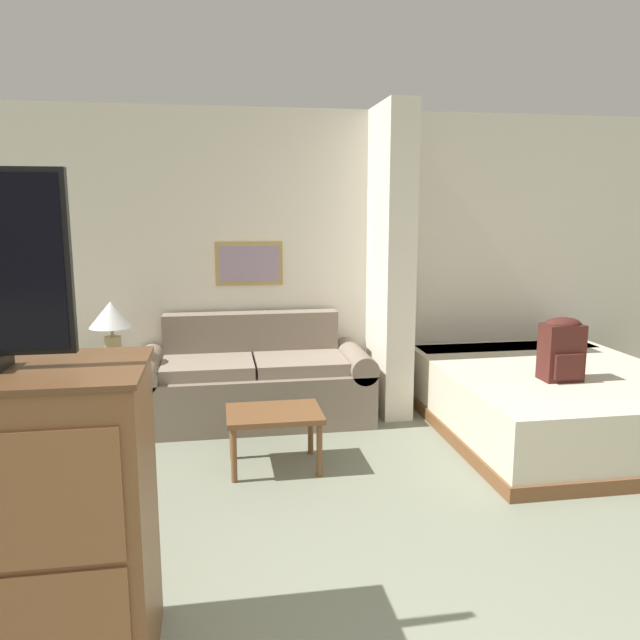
# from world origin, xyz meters

# --- Properties ---
(wall_back) EXTENTS (7.22, 0.16, 2.60)m
(wall_back) POSITION_xyz_m (-0.00, 4.18, 1.29)
(wall_back) COLOR silver
(wall_back) RESTS_ON ground_plane
(wall_partition_pillar) EXTENTS (0.24, 0.72, 2.60)m
(wall_partition_pillar) POSITION_xyz_m (0.78, 3.76, 1.30)
(wall_partition_pillar) COLOR silver
(wall_partition_pillar) RESTS_ON ground_plane
(couch) EXTENTS (1.94, 0.84, 0.86)m
(couch) POSITION_xyz_m (-0.40, 3.70, 0.32)
(couch) COLOR gray
(couch) RESTS_ON ground_plane
(coffee_table) EXTENTS (0.64, 0.47, 0.40)m
(coffee_table) POSITION_xyz_m (-0.33, 2.65, 0.35)
(coffee_table) COLOR brown
(coffee_table) RESTS_ON ground_plane
(side_table) EXTENTS (0.43, 0.43, 0.60)m
(side_table) POSITION_xyz_m (-1.51, 3.62, 0.49)
(side_table) COLOR brown
(side_table) RESTS_ON ground_plane
(table_lamp) EXTENTS (0.34, 0.34, 0.44)m
(table_lamp) POSITION_xyz_m (-1.51, 3.62, 0.91)
(table_lamp) COLOR tan
(table_lamp) RESTS_ON side_table
(bed) EXTENTS (1.81, 2.19, 0.51)m
(bed) POSITION_xyz_m (1.91, 2.99, 0.26)
(bed) COLOR brown
(bed) RESTS_ON ground_plane
(backpack) EXTENTS (0.28, 0.22, 0.47)m
(backpack) POSITION_xyz_m (1.78, 2.69, 0.75)
(backpack) COLOR #471E19
(backpack) RESTS_ON bed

